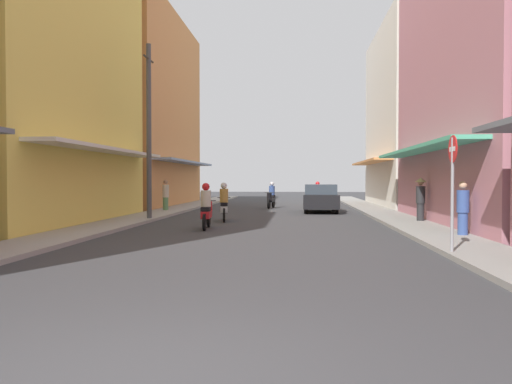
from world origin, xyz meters
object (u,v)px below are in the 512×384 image
Objects in this scene: motorbike_white at (224,204)px; pedestrian_midway at (166,196)px; motorbike_black at (271,196)px; parked_car at (320,198)px; pedestrian_crossing at (463,210)px; utility_pole at (149,131)px; street_sign_no_entry at (452,178)px; motorbike_blue at (318,195)px; pedestrian_foreground at (421,198)px; motorbike_red at (206,209)px.

motorbike_white is 6.57m from pedestrian_midway.
pedestrian_midway is at bearing -141.10° from motorbike_black.
pedestrian_crossing is at bearing -73.21° from parked_car.
utility_pole reaches higher than motorbike_black.
motorbike_white is 0.44× the size of parked_car.
pedestrian_crossing is at bearing 69.30° from street_sign_no_entry.
motorbike_black reaches higher than parked_car.
motorbike_blue is at bearing 34.51° from motorbike_black.
utility_pole reaches higher than pedestrian_foreground.
motorbike_black is 11.16m from utility_pole.
street_sign_no_entry reaches higher than motorbike_blue.
pedestrian_foreground is (7.69, -0.57, 0.29)m from motorbike_white.
motorbike_black is 0.44× the size of parked_car.
utility_pole is at bearing 153.37° from pedestrian_crossing.
motorbike_red is 1.10× the size of pedestrian_crossing.
motorbike_white is at bearing -98.43° from motorbike_black.
pedestrian_midway reaches higher than motorbike_red.
motorbike_red is 0.25× the size of utility_pole.
pedestrian_foreground is 8.69m from street_sign_no_entry.
parked_car is 7.53m from pedestrian_foreground.
pedestrian_midway is (-8.06, -6.17, 0.14)m from motorbike_blue.
motorbike_blue is at bearing 101.44° from pedestrian_crossing.
motorbike_black is (1.52, 12.93, 0.00)m from motorbike_red.
street_sign_no_entry is (6.46, -5.77, 1.01)m from motorbike_red.
motorbike_red and motorbike_white have the same top height.
pedestrian_crossing is at bearing -67.56° from motorbike_black.
pedestrian_crossing reaches higher than motorbike_red.
motorbike_blue is 0.44× the size of parked_car.
pedestrian_crossing is 0.98× the size of pedestrian_midway.
parked_car is 1.56× the size of street_sign_no_entry.
pedestrian_crossing is (-0.00, -5.03, -0.17)m from pedestrian_foreground.
motorbike_black is at bearing 38.90° from pedestrian_midway.
utility_pole is (-2.93, 3.13, 2.96)m from motorbike_red.
pedestrian_crossing is at bearing -43.51° from pedestrian_midway.
utility_pole is 13.08m from street_sign_no_entry.
motorbike_red is 8.72m from street_sign_no_entry.
street_sign_no_entry reaches higher than parked_car.
parked_car is at bearing 98.21° from street_sign_no_entry.
motorbike_blue is 0.68× the size of street_sign_no_entry.
utility_pole reaches higher than pedestrian_crossing.
motorbike_red and motorbike_black have the same top height.
parked_car is 8.03m from pedestrian_midway.
motorbike_white is 0.68× the size of street_sign_no_entry.
pedestrian_foreground reaches higher than pedestrian_crossing.
pedestrian_crossing is (7.68, -5.60, 0.11)m from motorbike_white.
street_sign_no_entry is at bearing -98.87° from pedestrian_foreground.
motorbike_white is at bearing 124.85° from street_sign_no_entry.
pedestrian_midway is 6.28m from utility_pole.
parked_car is 12.19m from pedestrian_crossing.
utility_pole reaches higher than parked_car.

